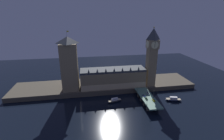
# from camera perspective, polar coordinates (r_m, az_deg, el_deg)

# --- Properties ---
(ground_plane) EXTENTS (400.00, 400.00, 0.00)m
(ground_plane) POSITION_cam_1_polar(r_m,az_deg,el_deg) (172.50, -0.83, -11.60)
(ground_plane) COLOR black
(embankment) EXTENTS (220.00, 42.00, 5.50)m
(embankment) POSITION_cam_1_polar(r_m,az_deg,el_deg) (205.55, -2.49, -5.46)
(embankment) COLOR #4C4438
(embankment) RESTS_ON ground_plane
(parliament_hall) EXTENTS (76.05, 21.60, 25.73)m
(parliament_hall) POSITION_cam_1_polar(r_m,az_deg,el_deg) (194.26, 0.30, -2.62)
(parliament_hall) COLOR #8E7A56
(parliament_hall) RESTS_ON embankment
(clock_tower) EXTENTS (12.36, 12.47, 69.69)m
(clock_tower) POSITION_cam_1_polar(r_m,az_deg,el_deg) (194.64, 13.80, 4.93)
(clock_tower) COLOR #8E7A56
(clock_tower) RESTS_ON embankment
(victoria_tower) EXTENTS (18.32, 18.32, 66.44)m
(victoria_tower) POSITION_cam_1_polar(r_m,az_deg,el_deg) (185.62, -14.76, 2.10)
(victoria_tower) COLOR #8E7A56
(victoria_tower) RESTS_ON embankment
(bridge) EXTENTS (13.69, 46.00, 6.51)m
(bridge) POSITION_cam_1_polar(r_m,az_deg,el_deg) (175.60, 12.32, -9.88)
(bridge) COLOR slate
(bridge) RESTS_ON ground_plane
(car_northbound_lead) EXTENTS (2.06, 4.45, 1.35)m
(car_northbound_lead) POSITION_cam_1_polar(r_m,az_deg,el_deg) (175.23, 11.17, -8.81)
(car_northbound_lead) COLOR navy
(car_northbound_lead) RESTS_ON bridge
(car_northbound_trail) EXTENTS (1.91, 4.33, 1.51)m
(car_northbound_trail) POSITION_cam_1_polar(r_m,az_deg,el_deg) (169.83, 11.94, -9.79)
(car_northbound_trail) COLOR #235633
(car_northbound_trail) RESTS_ON bridge
(car_southbound_lead) EXTENTS (1.90, 3.85, 1.52)m
(car_southbound_lead) POSITION_cam_1_polar(r_m,az_deg,el_deg) (168.37, 14.45, -10.27)
(car_southbound_lead) COLOR yellow
(car_southbound_lead) RESTS_ON bridge
(car_southbound_trail) EXTENTS (2.11, 4.57, 1.39)m
(car_southbound_trail) POSITION_cam_1_polar(r_m,az_deg,el_deg) (180.92, 12.49, -7.96)
(car_southbound_trail) COLOR white
(car_southbound_trail) RESTS_ON bridge
(pedestrian_mid_walk) EXTENTS (0.38, 0.38, 1.61)m
(pedestrian_mid_walk) POSITION_cam_1_polar(r_m,az_deg,el_deg) (175.11, 14.44, -9.01)
(pedestrian_mid_walk) COLOR black
(pedestrian_mid_walk) RESTS_ON bridge
(street_lamp_near) EXTENTS (1.34, 0.60, 6.78)m
(street_lamp_near) POSITION_cam_1_polar(r_m,az_deg,el_deg) (158.42, 12.24, -10.59)
(street_lamp_near) COLOR #2D3333
(street_lamp_near) RESTS_ON bridge
(street_lamp_mid) EXTENTS (1.34, 0.60, 6.92)m
(street_lamp_mid) POSITION_cam_1_polar(r_m,az_deg,el_deg) (174.97, 14.45, -7.75)
(street_lamp_mid) COLOR #2D3333
(street_lamp_mid) RESTS_ON bridge
(street_lamp_far) EXTENTS (1.34, 0.60, 6.36)m
(street_lamp_far) POSITION_cam_1_polar(r_m,az_deg,el_deg) (182.99, 8.90, -6.24)
(street_lamp_far) COLOR #2D3333
(street_lamp_far) RESTS_ON bridge
(boat_upstream) EXTENTS (16.13, 7.59, 4.56)m
(boat_upstream) POSITION_cam_1_polar(r_m,az_deg,el_deg) (173.90, 0.94, -10.70)
(boat_upstream) COLOR #28282D
(boat_upstream) RESTS_ON ground_plane
(boat_downstream) EXTENTS (17.58, 9.06, 4.66)m
(boat_downstream) POSITION_cam_1_polar(r_m,az_deg,el_deg) (187.79, 20.75, -9.65)
(boat_downstream) COLOR #1E2842
(boat_downstream) RESTS_ON ground_plane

